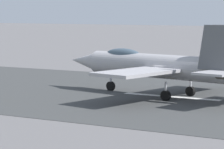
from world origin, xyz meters
TOP-DOWN VIEW (x-y plane):
  - ground_plane at (0.00, 0.00)m, footprint 400.00×400.00m
  - runway_strip at (-0.02, 0.00)m, footprint 240.00×26.00m
  - fighter_jet at (1.27, 0.12)m, footprint 17.96×14.78m

SIDE VIEW (x-z plane):
  - ground_plane at x=0.00m, z-range 0.00..0.00m
  - runway_strip at x=-0.02m, z-range 0.00..0.02m
  - fighter_jet at x=1.27m, z-range -0.40..5.19m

